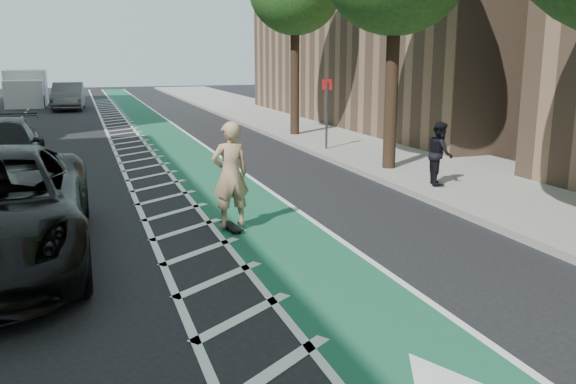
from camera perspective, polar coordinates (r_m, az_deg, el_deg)
name	(u,v)px	position (r m, az deg, el deg)	size (l,w,h in m)	color
ground	(122,334)	(7.73, -15.31, -12.73)	(120.00, 120.00, 0.00)	black
bike_lane	(204,171)	(17.63, -7.83, 1.94)	(2.00, 90.00, 0.01)	#175238
buffer_strip	(151,175)	(17.41, -12.68, 1.61)	(1.40, 90.00, 0.01)	silver
sidewalk_right	(405,157)	(19.88, 10.88, 3.25)	(5.00, 90.00, 0.15)	gray
curb_right	(334,161)	(18.80, 4.37, 2.92)	(0.12, 90.00, 0.16)	gray
sign_post	(327,113)	(20.67, 3.64, 7.37)	(0.35, 0.08, 2.47)	#4C4C4C
skateboard	(231,226)	(11.63, -5.31, -3.23)	(0.29, 0.75, 0.10)	black
skateboarder	(230,174)	(11.40, -5.41, 1.65)	(0.72, 0.47, 1.98)	tan
car_grey	(68,96)	(39.87, -19.86, 8.44)	(1.73, 4.95, 1.63)	#5E5D63
pedestrian	(440,153)	(15.30, 14.01, 3.53)	(0.75, 0.59, 1.55)	black
box_truck	(26,89)	(44.09, -23.31, 8.82)	(2.55, 5.53, 2.29)	white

